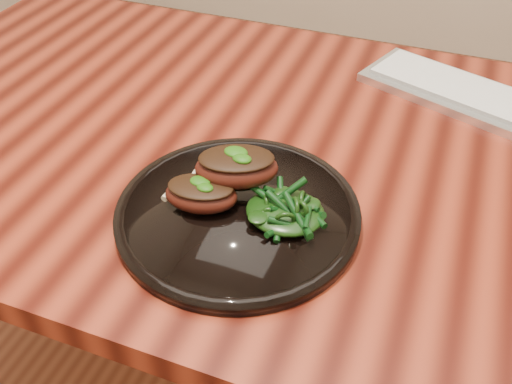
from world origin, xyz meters
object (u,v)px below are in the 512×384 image
plate (238,213)px  keyboard (493,104)px  greens_heap (285,208)px  desk (316,195)px  lamb_chop_front (201,193)px

plate → keyboard: (0.29, 0.40, -0.00)m
plate → greens_heap: greens_heap is taller
desk → keyboard: 0.33m
plate → keyboard: keyboard is taller
lamb_chop_front → keyboard: lamb_chop_front is taller
lamb_chop_front → greens_heap: 0.11m
greens_heap → keyboard: 0.46m
desk → plate: (-0.06, -0.18, 0.09)m
plate → lamb_chop_front: 0.06m
desk → keyboard: size_ratio=3.46×
greens_heap → keyboard: (0.23, 0.39, -0.03)m
desk → greens_heap: bearing=-89.4°
greens_heap → keyboard: greens_heap is taller
lamb_chop_front → keyboard: (0.34, 0.41, -0.03)m
desk → greens_heap: greens_heap is taller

